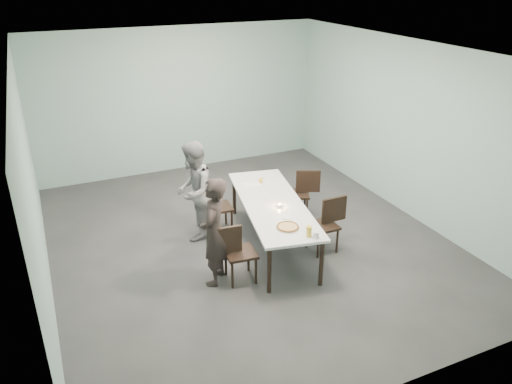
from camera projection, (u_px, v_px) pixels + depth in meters
name	position (u px, v px, depth m)	size (l,w,h in m)	color
ground	(247.00, 240.00, 8.13)	(7.00, 7.00, 0.00)	#333335
room_shell	(246.00, 119.00, 7.28)	(6.02, 7.02, 3.01)	#91B6B0
table	(273.00, 206.00, 7.70)	(1.38, 2.72, 0.75)	white
chair_near_left	(235.00, 250.00, 6.88)	(0.63, 0.46, 0.87)	black
chair_far_left	(214.00, 204.00, 8.18)	(0.63, 0.45, 0.87)	black
chair_near_right	(327.00, 221.00, 7.66)	(0.61, 0.42, 0.87)	black
chair_far_right	(301.00, 190.00, 8.69)	(0.65, 0.55, 0.87)	black
diner_near	(214.00, 232.00, 6.76)	(0.57, 0.38, 1.57)	black
diner_far	(194.00, 191.00, 7.91)	(0.78, 0.61, 1.62)	gray
pizza	(288.00, 227.00, 6.92)	(0.34, 0.34, 0.04)	white
side_plate	(287.00, 217.00, 7.23)	(0.18, 0.18, 0.01)	white
beer_glass	(309.00, 231.00, 6.69)	(0.08, 0.08, 0.15)	gold
water_tumbler	(316.00, 235.00, 6.66)	(0.08, 0.08, 0.09)	silver
tealight	(279.00, 206.00, 7.52)	(0.06, 0.06, 0.05)	silver
amber_tumbler	(261.00, 180.00, 8.35)	(0.07, 0.07, 0.08)	gold
menu	(253.00, 185.00, 8.29)	(0.30, 0.22, 0.01)	silver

